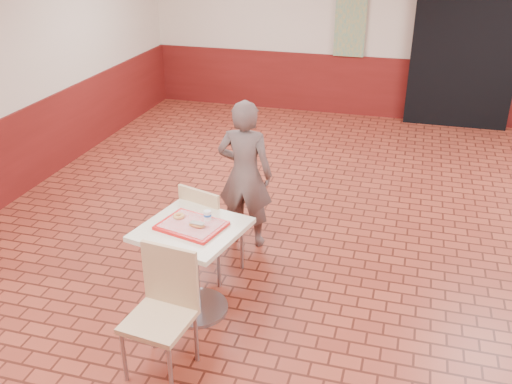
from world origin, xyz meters
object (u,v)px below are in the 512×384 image
(paper_cup, at_px, (208,215))
(ring_donut, at_px, (179,216))
(chair_main_back, at_px, (208,227))
(serving_tray, at_px, (191,226))
(main_table, at_px, (193,255))
(long_john_donut, at_px, (197,225))
(customer, at_px, (245,175))
(chair_main_front, at_px, (164,305))

(paper_cup, bearing_deg, ring_donut, -172.63)
(chair_main_back, distance_m, serving_tray, 0.62)
(main_table, relative_size, long_john_donut, 5.73)
(long_john_donut, bearing_deg, chair_main_back, 102.42)
(ring_donut, relative_size, paper_cup, 1.23)
(main_table, relative_size, customer, 0.53)
(chair_main_back, relative_size, customer, 0.61)
(serving_tray, distance_m, long_john_donut, 0.08)
(serving_tray, bearing_deg, chair_main_back, 96.63)
(main_table, relative_size, chair_main_back, 0.87)
(paper_cup, bearing_deg, chair_main_back, 110.89)
(main_table, height_order, chair_main_back, chair_main_back)
(customer, xyz_separation_m, paper_cup, (0.02, -1.12, 0.12))
(chair_main_back, xyz_separation_m, serving_tray, (0.06, -0.53, 0.30))
(main_table, bearing_deg, ring_donut, 152.73)
(paper_cup, bearing_deg, main_table, -135.27)
(main_table, distance_m, ring_donut, 0.35)
(chair_main_back, distance_m, paper_cup, 0.59)
(customer, height_order, serving_tray, customer)
(ring_donut, bearing_deg, long_john_donut, -28.18)
(ring_donut, bearing_deg, main_table, -27.27)
(chair_main_back, xyz_separation_m, paper_cup, (0.16, -0.43, 0.36))
(customer, xyz_separation_m, long_john_donut, (-0.02, -1.26, 0.10))
(main_table, bearing_deg, customer, 86.13)
(serving_tray, bearing_deg, paper_cup, 44.73)
(main_table, height_order, paper_cup, paper_cup)
(long_john_donut, bearing_deg, ring_donut, 151.82)
(main_table, xyz_separation_m, serving_tray, (0.00, 0.00, 0.28))
(main_table, bearing_deg, chair_main_front, -86.85)
(chair_main_front, relative_size, serving_tray, 1.94)
(ring_donut, xyz_separation_m, long_john_donut, (0.20, -0.11, 0.00))
(main_table, relative_size, paper_cup, 10.18)
(chair_main_back, bearing_deg, ring_donut, 98.36)
(chair_main_back, relative_size, paper_cup, 11.75)
(chair_main_front, relative_size, long_john_donut, 6.80)
(chair_main_back, height_order, long_john_donut, chair_main_back)
(serving_tray, height_order, ring_donut, ring_donut)
(chair_main_back, xyz_separation_m, customer, (0.14, 0.69, 0.24))
(main_table, height_order, ring_donut, ring_donut)
(chair_main_back, bearing_deg, serving_tray, 114.23)
(ring_donut, bearing_deg, paper_cup, 7.37)
(long_john_donut, bearing_deg, main_table, 149.90)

